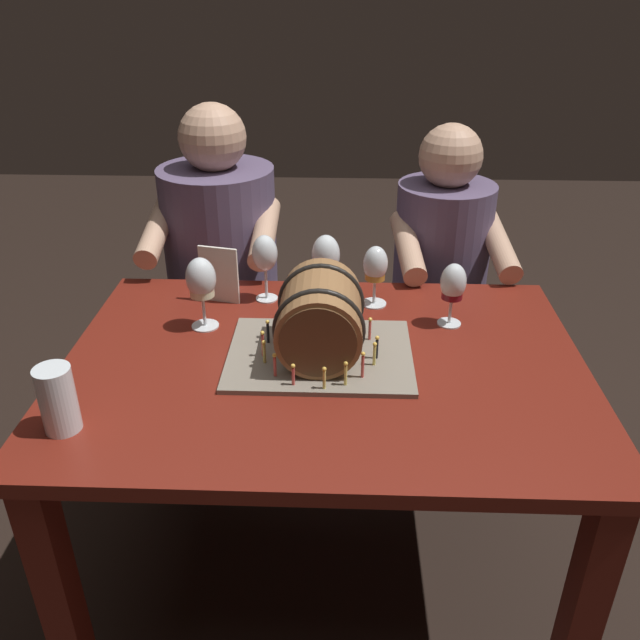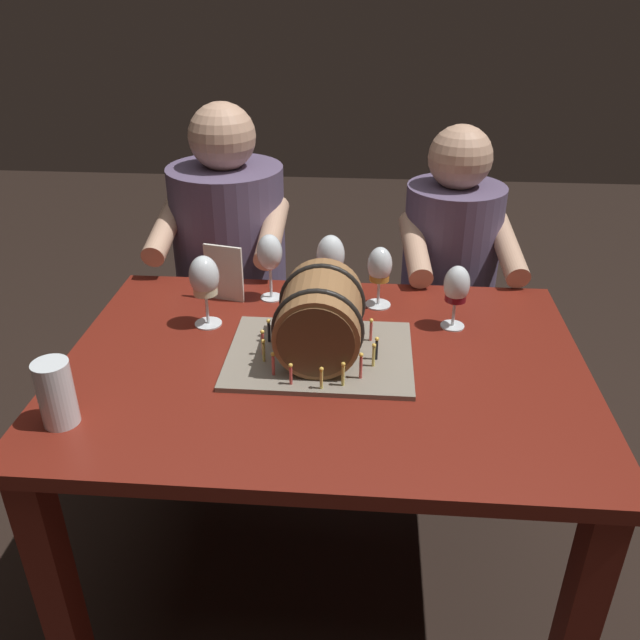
# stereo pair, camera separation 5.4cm
# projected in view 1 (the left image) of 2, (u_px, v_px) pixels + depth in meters

# --- Properties ---
(ground_plane) EXTENTS (8.00, 8.00, 0.00)m
(ground_plane) POSITION_uv_depth(u_px,v_px,m) (323.00, 576.00, 1.90)
(ground_plane) COLOR black
(dining_table) EXTENTS (1.23, 0.88, 0.73)m
(dining_table) POSITION_uv_depth(u_px,v_px,m) (324.00, 401.00, 1.61)
(dining_table) COLOR maroon
(dining_table) RESTS_ON ground
(barrel_cake) EXTENTS (0.44, 0.33, 0.21)m
(barrel_cake) POSITION_uv_depth(u_px,v_px,m) (320.00, 322.00, 1.52)
(barrel_cake) COLOR gray
(barrel_cake) RESTS_ON dining_table
(wine_glass_empty) EXTENTS (0.07, 0.07, 0.19)m
(wine_glass_empty) POSITION_uv_depth(u_px,v_px,m) (265.00, 255.00, 1.78)
(wine_glass_empty) COLOR white
(wine_glass_empty) RESTS_ON dining_table
(wine_glass_white) EXTENTS (0.08, 0.08, 0.19)m
(wine_glass_white) POSITION_uv_depth(u_px,v_px,m) (201.00, 281.00, 1.64)
(wine_glass_white) COLOR white
(wine_glass_white) RESTS_ON dining_table
(wine_glass_amber) EXTENTS (0.07, 0.07, 0.17)m
(wine_glass_amber) POSITION_uv_depth(u_px,v_px,m) (375.00, 267.00, 1.76)
(wine_glass_amber) COLOR white
(wine_glass_amber) RESTS_ON dining_table
(wine_glass_rose) EXTENTS (0.08, 0.08, 0.18)m
(wine_glass_rose) POSITION_uv_depth(u_px,v_px,m) (326.00, 258.00, 1.80)
(wine_glass_rose) COLOR white
(wine_glass_rose) RESTS_ON dining_table
(wine_glass_red) EXTENTS (0.07, 0.07, 0.17)m
(wine_glass_red) POSITION_uv_depth(u_px,v_px,m) (453.00, 285.00, 1.66)
(wine_glass_red) COLOR white
(wine_glass_red) RESTS_ON dining_table
(beer_pint) EXTENTS (0.07, 0.07, 0.14)m
(beer_pint) POSITION_uv_depth(u_px,v_px,m) (58.00, 400.00, 1.30)
(beer_pint) COLOR white
(beer_pint) RESTS_ON dining_table
(menu_card) EXTENTS (0.11, 0.03, 0.16)m
(menu_card) POSITION_uv_depth(u_px,v_px,m) (219.00, 275.00, 1.79)
(menu_card) COLOR silver
(menu_card) RESTS_ON dining_table
(person_seated_left) EXTENTS (0.40, 0.48, 1.19)m
(person_seated_left) POSITION_uv_depth(u_px,v_px,m) (224.00, 292.00, 2.25)
(person_seated_left) COLOR #372D40
(person_seated_left) RESTS_ON ground
(person_seated_right) EXTENTS (0.37, 0.47, 1.14)m
(person_seated_right) POSITION_uv_depth(u_px,v_px,m) (436.00, 311.00, 2.25)
(person_seated_right) COLOR #372D40
(person_seated_right) RESTS_ON ground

